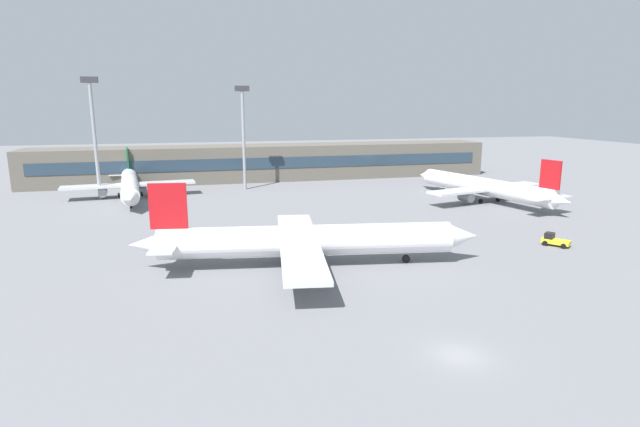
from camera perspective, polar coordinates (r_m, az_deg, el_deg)
The scene contains 8 objects.
ground_plane at distance 76.88m, azimuth 0.70°, elevation -2.15°, with size 400.00×400.00×0.00m, color slate.
terminal_building at distance 132.25m, azimuth -5.88°, elevation 5.85°, with size 118.16×12.13×9.00m.
airplane_near at distance 60.19m, azimuth -1.22°, elevation -3.11°, with size 42.11×29.61×10.43m.
airplane_mid at distance 106.73m, azimuth 18.08°, elevation 2.96°, with size 27.78×39.20×9.82m.
airplane_far at distance 111.96m, azimuth -20.92°, elevation 3.12°, with size 27.07×38.62×9.54m.
baggage_tug_yellow at distance 76.64m, azimuth 25.19°, elevation -2.77°, with size 3.32×3.80×1.75m.
floodlight_tower_west at distance 111.95m, azimuth -24.42°, elevation 8.74°, with size 3.20×0.80×24.69m.
floodlight_tower_east at distance 116.08m, azimuth -8.75°, elevation 9.43°, with size 3.20×0.80×23.40m.
Camera 1 is at (-19.40, -31.89, 19.14)m, focal length 28.01 mm.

